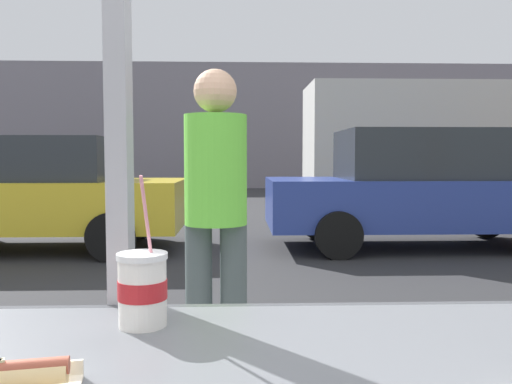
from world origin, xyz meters
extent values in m
plane|color=#2D2D30|center=(0.00, 8.00, 0.00)|extent=(60.00, 60.00, 0.00)
cube|color=#404245|center=(0.00, 0.03, 0.99)|extent=(2.23, 0.02, 0.02)
cube|color=#9E9EA3|center=(0.00, 0.08, 1.64)|extent=(0.05, 0.08, 1.28)
cube|color=gray|center=(0.00, 22.65, 2.78)|extent=(28.00, 1.20, 5.55)
cylinder|color=white|center=(0.08, -0.11, 1.07)|extent=(0.10, 0.10, 0.14)
cylinder|color=red|center=(0.08, -0.11, 1.07)|extent=(0.10, 0.10, 0.04)
cylinder|color=black|center=(0.08, -0.11, 1.13)|extent=(0.09, 0.09, 0.01)
cylinder|color=white|center=(0.08, -0.11, 1.14)|extent=(0.10, 0.10, 0.01)
cylinder|color=pink|center=(0.10, -0.12, 1.21)|extent=(0.02, 0.05, 0.20)
cube|color=beige|center=(-0.08, -0.38, 1.01)|extent=(0.23, 0.05, 0.03)
cube|color=beige|center=(-0.06, -0.42, 1.05)|extent=(0.02, 0.01, 0.01)
cube|color=gold|center=(-2.71, 6.55, 0.67)|extent=(4.35, 1.87, 0.70)
cube|color=#282D33|center=(-2.68, 6.55, 1.33)|extent=(2.26, 1.65, 0.62)
cylinder|color=black|center=(-1.36, 7.49, 0.32)|extent=(0.64, 0.18, 0.64)
cylinder|color=black|center=(-1.36, 5.62, 0.32)|extent=(0.64, 0.18, 0.64)
cube|color=#283D93|center=(3.04, 6.55, 0.68)|extent=(4.60, 1.79, 0.71)
cube|color=#282D33|center=(3.04, 6.55, 1.39)|extent=(2.39, 1.57, 0.72)
cylinder|color=black|center=(4.47, 7.45, 0.32)|extent=(0.64, 0.18, 0.64)
cylinder|color=black|center=(1.62, 7.45, 0.32)|extent=(0.64, 0.18, 0.64)
cylinder|color=black|center=(1.62, 5.66, 0.32)|extent=(0.64, 0.18, 0.64)
cube|color=beige|center=(4.49, 12.11, 1.82)|extent=(4.81, 2.20, 2.74)
cylinder|color=black|center=(7.69, 13.16, 0.45)|extent=(0.90, 0.24, 0.90)
cylinder|color=black|center=(3.64, 13.21, 0.45)|extent=(0.90, 0.24, 0.90)
cylinder|color=black|center=(3.64, 11.01, 0.45)|extent=(0.90, 0.24, 0.90)
cylinder|color=#3C4748|center=(0.07, 1.52, 0.58)|extent=(0.14, 0.14, 0.84)
cylinder|color=#3C4748|center=(0.25, 1.52, 0.58)|extent=(0.14, 0.14, 0.84)
cylinder|color=#59B535|center=(0.16, 1.52, 1.28)|extent=(0.32, 0.32, 0.56)
sphere|color=tan|center=(0.16, 1.52, 1.68)|extent=(0.22, 0.22, 0.22)
camera|label=1|loc=(0.27, -1.15, 1.34)|focal=36.65mm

